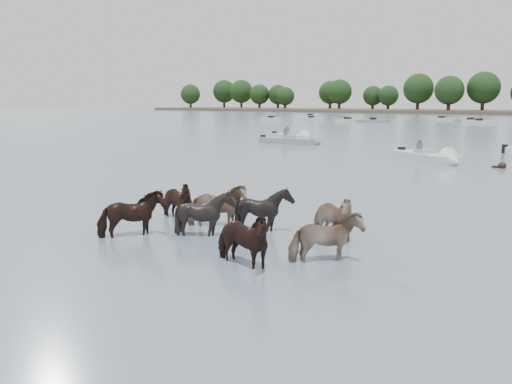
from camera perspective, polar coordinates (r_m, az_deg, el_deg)
The scene contains 8 objects.
ground at distance 15.19m, azimuth -8.16°, elevation -3.79°, with size 400.00×400.00×0.00m, color #4C5E6E.
shoreline at distance 179.48m, azimuth 10.36°, elevation 8.79°, with size 160.00×30.00×1.00m, color #4C4233.
pony_herd at distance 13.73m, azimuth -2.88°, elevation -2.97°, with size 7.52×4.42×1.48m.
swimming_pony at distance 31.16m, azimuth 25.29°, elevation 2.58°, with size 0.72×0.44×0.44m.
motorboat_a at distance 44.46m, azimuth 4.53°, elevation 5.58°, with size 5.80×2.21×1.92m.
motorboat_b at distance 32.66m, azimuth 18.89°, elevation 3.51°, with size 5.26×4.17×1.92m.
motorboat_f at distance 49.38m, azimuth 4.43°, elevation 6.01°, with size 5.40×2.76×1.92m.
treeline at distance 181.56m, azimuth 9.36°, elevation 10.75°, with size 146.06×23.79×12.28m.
Camera 1 is at (10.49, -10.39, 3.58)m, focal length 36.48 mm.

